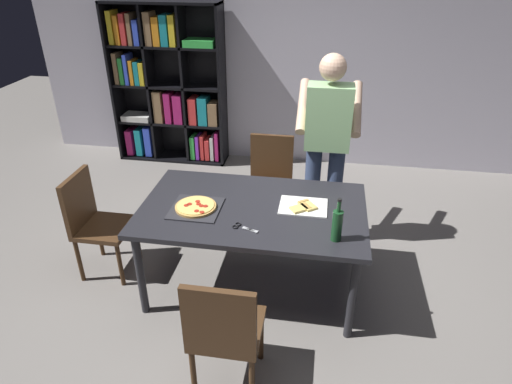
% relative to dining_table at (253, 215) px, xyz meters
% --- Properties ---
extents(ground_plane, '(12.00, 12.00, 0.00)m').
position_rel_dining_table_xyz_m(ground_plane, '(0.00, 0.00, -0.68)').
color(ground_plane, gray).
extents(back_wall, '(6.40, 0.10, 2.80)m').
position_rel_dining_table_xyz_m(back_wall, '(0.00, 2.60, 0.72)').
color(back_wall, '#BCB7C6').
rests_on(back_wall, ground_plane).
extents(dining_table, '(1.70, 1.04, 0.75)m').
position_rel_dining_table_xyz_m(dining_table, '(0.00, 0.00, 0.00)').
color(dining_table, '#232328').
rests_on(dining_table, ground_plane).
extents(chair_near_camera, '(0.42, 0.42, 0.90)m').
position_rel_dining_table_xyz_m(chair_near_camera, '(-0.00, -1.01, -0.17)').
color(chair_near_camera, '#472D19').
rests_on(chair_near_camera, ground_plane).
extents(chair_far_side, '(0.42, 0.42, 0.90)m').
position_rel_dining_table_xyz_m(chair_far_side, '(0.00, 1.01, -0.17)').
color(chair_far_side, '#472D19').
rests_on(chair_far_side, ground_plane).
extents(chair_left_end, '(0.42, 0.42, 0.90)m').
position_rel_dining_table_xyz_m(chair_left_end, '(-1.34, 0.00, -0.17)').
color(chair_left_end, '#472D19').
rests_on(chair_left_end, ground_plane).
extents(bookshelf, '(1.40, 0.35, 1.95)m').
position_rel_dining_table_xyz_m(bookshelf, '(-1.49, 2.38, 0.27)').
color(bookshelf, black).
rests_on(bookshelf, ground_plane).
extents(person_serving_pizza, '(0.55, 0.54, 1.75)m').
position_rel_dining_table_xyz_m(person_serving_pizza, '(0.52, 0.79, 0.32)').
color(person_serving_pizza, '#38476B').
rests_on(person_serving_pizza, ground_plane).
extents(pepperoni_pizza_on_tray, '(0.37, 0.37, 0.04)m').
position_rel_dining_table_xyz_m(pepperoni_pizza_on_tray, '(-0.42, -0.09, 0.08)').
color(pepperoni_pizza_on_tray, '#2D2D33').
rests_on(pepperoni_pizza_on_tray, dining_table).
extents(pizza_slices_on_towel, '(0.36, 0.28, 0.03)m').
position_rel_dining_table_xyz_m(pizza_slices_on_towel, '(0.38, 0.06, 0.08)').
color(pizza_slices_on_towel, white).
rests_on(pizza_slices_on_towel, dining_table).
extents(wine_bottle, '(0.07, 0.07, 0.32)m').
position_rel_dining_table_xyz_m(wine_bottle, '(0.62, -0.33, 0.19)').
color(wine_bottle, '#194723').
rests_on(wine_bottle, dining_table).
extents(kitchen_scissors, '(0.20, 0.12, 0.01)m').
position_rel_dining_table_xyz_m(kitchen_scissors, '(-0.03, -0.29, 0.07)').
color(kitchen_scissors, silver).
rests_on(kitchen_scissors, dining_table).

